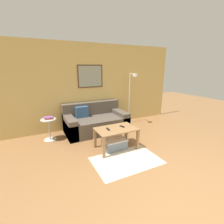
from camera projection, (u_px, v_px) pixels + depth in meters
name	position (u px, v px, depth m)	size (l,w,h in m)	color
ground_plane	(191.00, 205.00, 2.27)	(16.00, 16.00, 0.00)	olive
wall_back	(95.00, 86.00, 5.08)	(5.60, 0.09, 2.55)	#D6B76B
area_rug	(126.00, 160.00, 3.34)	(1.36, 0.90, 0.01)	beige
couch	(96.00, 122.00, 4.82)	(1.78, 0.96, 0.83)	brown
coffee_table	(116.00, 132.00, 3.75)	(0.93, 0.59, 0.50)	#997047
storage_bin	(114.00, 144.00, 3.81)	(0.54, 0.39, 0.24)	slate
floor_lamp	(132.00, 94.00, 5.23)	(0.22, 0.47, 1.67)	silver
side_table	(49.00, 128.00, 4.20)	(0.38, 0.38, 0.57)	silver
book_stack	(48.00, 118.00, 4.16)	(0.23, 0.20, 0.06)	#B73333
remote_control	(108.00, 129.00, 3.66)	(0.04, 0.15, 0.02)	black
cell_phone	(122.00, 126.00, 3.84)	(0.07, 0.14, 0.01)	black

